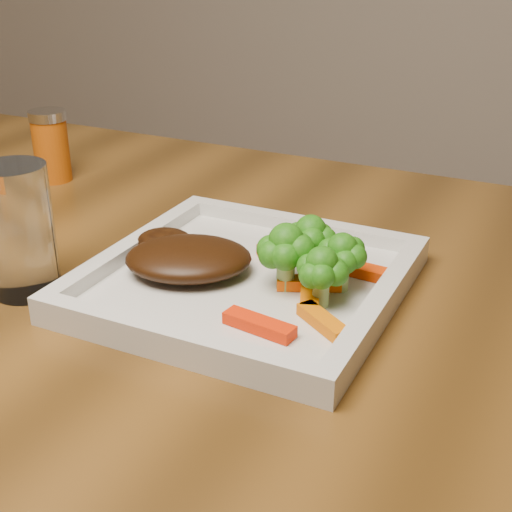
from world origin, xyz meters
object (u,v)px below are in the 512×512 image
at_px(spice_shaker, 51,146).
at_px(drinking_glass, 20,230).
at_px(plate, 246,285).
at_px(steak, 189,258).

distance_m(spice_shaker, drinking_glass, 0.31).
relative_size(plate, drinking_glass, 2.25).
distance_m(plate, steak, 0.06).
height_order(spice_shaker, drinking_glass, drinking_glass).
relative_size(plate, spice_shaker, 2.93).
bearing_deg(steak, drinking_glass, -149.45).
bearing_deg(drinking_glass, steak, 30.55).
relative_size(steak, spice_shaker, 1.27).
distance_m(steak, spice_shaker, 0.36).
relative_size(steak, drinking_glass, 0.97).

